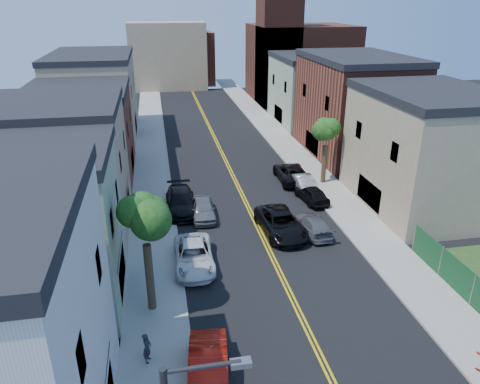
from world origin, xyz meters
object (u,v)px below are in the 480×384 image
grey_car_left (203,209)px  dark_car_right_far (292,173)px  grey_car_right (313,225)px  silver_car_right (301,181)px  white_pickup (194,256)px  black_suv_lane (281,223)px  black_car_left (181,201)px  black_car_right (312,194)px  pedestrian_left (147,348)px  red_sedan (208,372)px

grey_car_left → dark_car_right_far: size_ratio=0.76×
grey_car_right → dark_car_right_far: bearing=-99.0°
silver_car_right → dark_car_right_far: 2.09m
white_pickup → silver_car_right: (10.71, 11.09, -0.01)m
grey_car_right → dark_car_right_far: dark_car_right_far is taller
white_pickup → black_suv_lane: black_suv_lane is taller
white_pickup → black_car_left: size_ratio=0.94×
grey_car_right → black_car_right: (1.70, 5.33, 0.06)m
black_car_left → pedestrian_left: 16.73m
grey_car_left → grey_car_right: (7.62, -4.02, -0.10)m
white_pickup → black_car_right: white_pickup is taller
grey_car_right → black_suv_lane: size_ratio=0.77×
black_car_left → black_suv_lane: black_car_left is taller
black_car_left → black_car_right: black_car_left is taller
grey_car_left → black_car_left: bearing=139.1°
red_sedan → dark_car_right_far: bearing=71.8°
red_sedan → silver_car_right: (11.00, 21.05, -0.08)m
red_sedan → grey_car_left: bearing=91.0°
black_car_right → grey_car_right: bearing=64.4°
grey_car_left → pedestrian_left: (-4.31, -14.99, 0.19)m
white_pickup → grey_car_right: bearing=19.6°
red_sedan → dark_car_right_far: size_ratio=0.86×
black_car_left → grey_car_left: bearing=-42.2°
silver_car_right → black_suv_lane: (-4.07, -7.86, 0.07)m
grey_car_left → pedestrian_left: size_ratio=2.79×
red_sedan → black_car_left: size_ratio=0.87×
black_car_left → silver_car_right: 11.31m
pedestrian_left → white_pickup: bearing=-5.1°
pedestrian_left → black_suv_lane: bearing=-25.4°
black_suv_lane → silver_car_right: bearing=58.3°
black_car_left → silver_car_right: bearing=13.9°
white_pickup → red_sedan: bearing=-89.9°
white_pickup → grey_car_left: white_pickup is taller
red_sedan → grey_car_left: 16.95m
black_car_right → pedestrian_left: pedestrian_left is taller
red_sedan → grey_car_right: 15.87m
white_pickup → silver_car_right: white_pickup is taller
red_sedan → white_pickup: bearing=95.0°
dark_car_right_far → pedestrian_left: 25.09m
black_suv_lane → dark_car_right_far: bearing=64.8°
black_car_left → black_car_right: size_ratio=1.37×
grey_car_left → dark_car_right_far: (9.04, 6.25, 0.05)m
black_car_right → silver_car_right: 2.87m
red_sedan → black_car_left: 18.40m
black_car_left → pedestrian_left: pedestrian_left is taller
black_car_right → black_suv_lane: (-4.07, -4.99, 0.09)m
black_suv_lane → pedestrian_left: (-9.56, -11.31, 0.13)m
red_sedan → grey_car_right: (9.30, 12.85, -0.17)m
red_sedan → white_pickup: size_ratio=0.92×
white_pickup → grey_car_left: 7.04m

